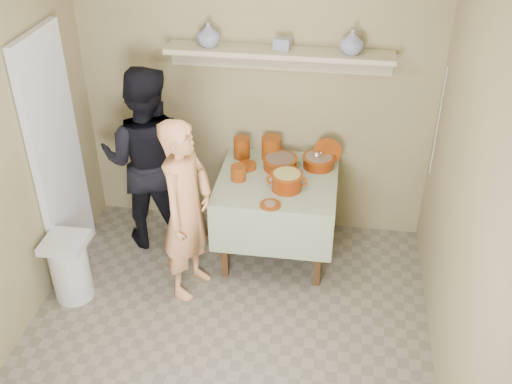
% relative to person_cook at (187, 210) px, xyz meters
% --- Properties ---
extents(ground, '(3.50, 3.50, 0.00)m').
position_rel_person_cook_xyz_m(ground, '(0.38, -0.73, -0.75)').
color(ground, '#756D5C').
rests_on(ground, ground).
extents(tile_panel, '(0.06, 0.70, 2.00)m').
position_rel_person_cook_xyz_m(tile_panel, '(-1.08, 0.22, 0.25)').
color(tile_panel, silver).
rests_on(tile_panel, ground).
extents(plate_stack_a, '(0.14, 0.14, 0.19)m').
position_rel_person_cook_xyz_m(plate_stack_a, '(0.28, 0.85, 0.11)').
color(plate_stack_a, maroon).
rests_on(plate_stack_a, serving_table).
extents(plate_stack_b, '(0.17, 0.17, 0.20)m').
position_rel_person_cook_xyz_m(plate_stack_b, '(0.53, 0.87, 0.11)').
color(plate_stack_b, maroon).
rests_on(plate_stack_b, serving_table).
extents(bowl_stack, '(0.13, 0.13, 0.13)m').
position_rel_person_cook_xyz_m(bowl_stack, '(0.31, 0.48, 0.08)').
color(bowl_stack, maroon).
rests_on(bowl_stack, serving_table).
extents(empty_bowl, '(0.15, 0.15, 0.04)m').
position_rel_person_cook_xyz_m(empty_bowl, '(0.36, 0.67, 0.04)').
color(empty_bowl, maroon).
rests_on(empty_bowl, serving_table).
extents(propped_lid, '(0.24, 0.08, 0.24)m').
position_rel_person_cook_xyz_m(propped_lid, '(1.01, 0.84, 0.13)').
color(propped_lid, maroon).
rests_on(propped_lid, serving_table).
extents(vase_right, '(0.20, 0.20, 0.19)m').
position_rel_person_cook_xyz_m(vase_right, '(1.13, 0.88, 1.07)').
color(vase_right, navy).
rests_on(vase_right, wall_shelf).
extents(vase_left, '(0.21, 0.21, 0.19)m').
position_rel_person_cook_xyz_m(vase_left, '(0.02, 0.89, 1.07)').
color(vase_left, navy).
rests_on(vase_left, wall_shelf).
extents(ceramic_box, '(0.14, 0.11, 0.09)m').
position_rel_person_cook_xyz_m(ceramic_box, '(0.60, 0.90, 1.02)').
color(ceramic_box, navy).
rests_on(ceramic_box, wall_shelf).
extents(person_cook, '(0.49, 0.62, 1.50)m').
position_rel_person_cook_xyz_m(person_cook, '(0.00, 0.00, 0.00)').
color(person_cook, tan).
rests_on(person_cook, ground).
extents(person_helper, '(0.82, 0.65, 1.64)m').
position_rel_person_cook_xyz_m(person_helper, '(-0.49, 0.60, 0.07)').
color(person_helper, black).
rests_on(person_helper, ground).
extents(room_shell, '(3.04, 3.54, 2.62)m').
position_rel_person_cook_xyz_m(room_shell, '(0.38, -0.73, 0.86)').
color(room_shell, '#95865B').
rests_on(room_shell, ground).
extents(serving_table, '(0.97, 0.97, 0.76)m').
position_rel_person_cook_xyz_m(serving_table, '(0.63, 0.55, -0.11)').
color(serving_table, '#4C2D16').
rests_on(serving_table, ground).
extents(cazuela_meat_a, '(0.30, 0.30, 0.10)m').
position_rel_person_cook_xyz_m(cazuela_meat_a, '(0.63, 0.71, 0.07)').
color(cazuela_meat_a, '#601A03').
rests_on(cazuela_meat_a, serving_table).
extents(cazuela_meat_b, '(0.28, 0.28, 0.10)m').
position_rel_person_cook_xyz_m(cazuela_meat_b, '(0.94, 0.78, 0.07)').
color(cazuela_meat_b, '#601A03').
rests_on(cazuela_meat_b, serving_table).
extents(ladle, '(0.08, 0.26, 0.19)m').
position_rel_person_cook_xyz_m(ladle, '(0.93, 0.78, 0.12)').
color(ladle, silver).
rests_on(ladle, cazuela_meat_b).
extents(cazuela_rice, '(0.33, 0.25, 0.14)m').
position_rel_person_cook_xyz_m(cazuela_rice, '(0.72, 0.39, 0.10)').
color(cazuela_rice, '#601A03').
rests_on(cazuela_rice, serving_table).
extents(front_plate, '(0.16, 0.16, 0.03)m').
position_rel_person_cook_xyz_m(front_plate, '(0.62, 0.14, 0.02)').
color(front_plate, maroon).
rests_on(front_plate, serving_table).
extents(wall_shelf, '(1.80, 0.25, 0.21)m').
position_rel_person_cook_xyz_m(wall_shelf, '(0.58, 0.92, 0.93)').
color(wall_shelf, tan).
rests_on(wall_shelf, room_shell).
extents(trash_bin, '(0.32, 0.32, 0.56)m').
position_rel_person_cook_xyz_m(trash_bin, '(-0.90, -0.25, -0.46)').
color(trash_bin, silver).
rests_on(trash_bin, ground).
extents(electrical_cord, '(0.01, 0.05, 0.90)m').
position_rel_person_cook_xyz_m(electrical_cord, '(1.85, 0.75, 0.50)').
color(electrical_cord, silver).
rests_on(electrical_cord, wall_shelf).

